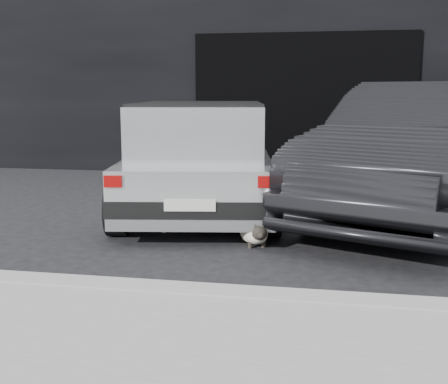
% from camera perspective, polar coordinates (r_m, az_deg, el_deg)
% --- Properties ---
extents(ground, '(80.00, 80.00, 0.00)m').
position_cam_1_polar(ground, '(6.79, -2.16, -3.03)').
color(ground, black).
rests_on(ground, ground).
extents(building_facade, '(34.00, 4.00, 5.00)m').
position_cam_1_polar(building_facade, '(12.50, 8.58, 14.41)').
color(building_facade, black).
rests_on(building_facade, ground).
extents(garage_opening, '(4.00, 0.10, 2.60)m').
position_cam_1_polar(garage_opening, '(10.46, 8.03, 8.70)').
color(garage_opening, black).
rests_on(garage_opening, ground).
extents(curb, '(18.00, 0.25, 0.12)m').
position_cam_1_polar(curb, '(4.16, 3.66, -10.85)').
color(curb, gray).
rests_on(curb, ground).
extents(sidewalk, '(18.00, 2.20, 0.11)m').
position_cam_1_polar(sidewalk, '(3.08, 0.88, -18.87)').
color(sidewalk, gray).
rests_on(sidewalk, ground).
extents(silver_hatchback, '(2.37, 4.06, 1.42)m').
position_cam_1_polar(silver_hatchback, '(7.26, -2.33, 4.02)').
color(silver_hatchback, silver).
rests_on(silver_hatchback, ground).
extents(second_car, '(3.54, 5.37, 1.67)m').
position_cam_1_polar(second_car, '(7.35, 19.68, 4.01)').
color(second_car, black).
rests_on(second_car, ground).
extents(cat_siamese, '(0.44, 0.76, 0.28)m').
position_cam_1_polar(cat_siamese, '(5.75, 3.11, -4.16)').
color(cat_siamese, beige).
rests_on(cat_siamese, ground).
extents(cat_white, '(0.86, 0.37, 0.40)m').
position_cam_1_polar(cat_white, '(6.38, -6.92, -2.16)').
color(cat_white, silver).
rests_on(cat_white, ground).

